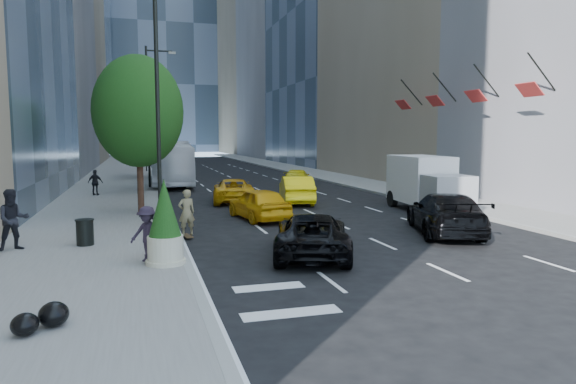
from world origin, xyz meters
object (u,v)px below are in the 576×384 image
object	(u,v)px
black_sedan_lincoln	(312,235)
planter_shrub	(165,224)
skateboarder	(187,216)
city_bus	(172,163)
black_sedan_mercedes	(445,213)
box_truck	(427,184)
trash_can	(85,233)

from	to	relation	value
black_sedan_lincoln	planter_shrub	bearing A→B (deg)	22.93
skateboarder	city_bus	world-z (taller)	city_bus
black_sedan_lincoln	black_sedan_mercedes	size ratio (longest dim) A/B	0.88
city_bus	planter_shrub	distance (m)	26.85
black_sedan_lincoln	planter_shrub	xyz separation A→B (m)	(-4.60, -0.38, 0.64)
box_truck	trash_can	bearing A→B (deg)	-158.81
black_sedan_mercedes	box_truck	bearing A→B (deg)	-94.42
skateboarder	trash_can	distance (m)	3.61
black_sedan_mercedes	planter_shrub	world-z (taller)	planter_shrub
skateboarder	box_truck	bearing A→B (deg)	-174.81
city_bus	planter_shrub	world-z (taller)	city_bus
skateboarder	city_bus	distance (m)	22.51
black_sedan_mercedes	skateboarder	bearing A→B (deg)	8.98
planter_shrub	box_truck	bearing A→B (deg)	30.49
planter_shrub	trash_can	bearing A→B (deg)	126.28
city_bus	box_truck	xyz separation A→B (m)	(11.38, -18.96, -0.29)
black_sedan_mercedes	black_sedan_lincoln	bearing A→B (deg)	38.00
box_truck	trash_can	world-z (taller)	box_truck
black_sedan_lincoln	city_bus	distance (m)	26.56
black_sedan_lincoln	box_truck	bearing A→B (deg)	-121.16
skateboarder	trash_can	bearing A→B (deg)	4.17
city_bus	planter_shrub	xyz separation A→B (m)	(-1.90, -26.78, -0.40)
black_sedan_lincoln	city_bus	size ratio (longest dim) A/B	0.40
black_sedan_mercedes	trash_can	distance (m)	13.32
trash_can	black_sedan_mercedes	bearing A→B (deg)	-4.31
skateboarder	black_sedan_mercedes	distance (m)	9.99
skateboarder	box_truck	world-z (taller)	box_truck
city_bus	black_sedan_mercedes	bearing A→B (deg)	-67.59
skateboarder	black_sedan_lincoln	world-z (taller)	skateboarder
trash_can	black_sedan_lincoln	bearing A→B (deg)	-22.97
black_sedan_lincoln	city_bus	xyz separation A→B (m)	(-2.70, 26.40, 1.04)
black_sedan_mercedes	planter_shrub	xyz separation A→B (m)	(-10.80, -2.38, 0.50)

